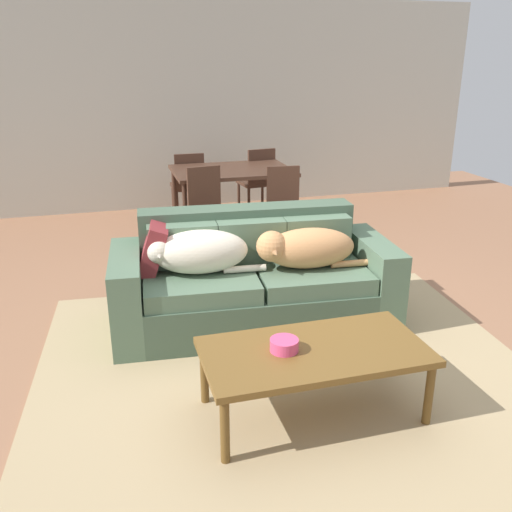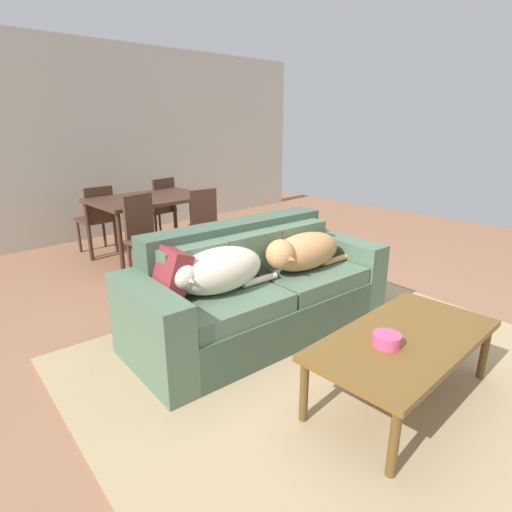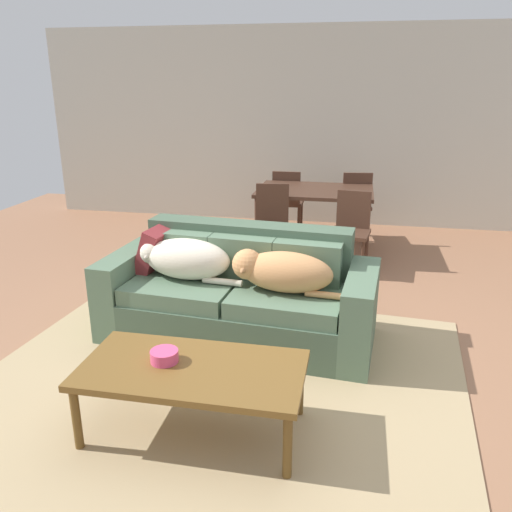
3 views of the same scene
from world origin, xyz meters
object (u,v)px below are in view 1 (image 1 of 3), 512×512
couch (253,281)px  dining_chair_far_right (258,179)px  bowl_on_coffee_table (284,345)px  dog_on_right_cushion (304,248)px  dining_chair_far_left (189,183)px  dining_table (232,175)px  coffee_table (314,355)px  dog_on_left_cushion (198,252)px  throw_pillow_by_left_arm (153,248)px  dining_chair_near_left (208,207)px  dining_chair_near_right (285,203)px

couch → dining_chair_far_right: (0.86, 2.86, 0.16)m
bowl_on_coffee_table → dining_chair_far_right: size_ratio=0.18×
couch → dog_on_right_cushion: couch is taller
dining_chair_far_left → dining_chair_far_right: bearing=176.4°
couch → dining_table: size_ratio=1.64×
dog_on_right_cushion → coffee_table: size_ratio=0.68×
dog_on_left_cushion → dog_on_right_cushion: 0.79m
couch → throw_pillow_by_left_arm: bearing=175.6°
coffee_table → dining_table: 3.60m
dog_on_left_cushion → dining_chair_near_left: dining_chair_near_left is taller
couch → bowl_on_coffee_table: couch is taller
dog_on_left_cushion → dining_chair_far_right: size_ratio=0.96×
coffee_table → dining_chair_far_left: 4.17m
dog_on_right_cushion → throw_pillow_by_left_arm: (-1.09, 0.28, 0.01)m
bowl_on_coffee_table → dining_chair_near_right: 3.12m
dining_table → bowl_on_coffee_table: bearing=-98.9°
dining_chair_near_right → dog_on_left_cushion: bearing=-118.1°
bowl_on_coffee_table → dining_chair_near_right: bearing=71.3°
dining_chair_far_right → coffee_table: bearing=70.6°
dog_on_left_cushion → dining_chair_near_right: (1.27, 1.76, -0.16)m
dog_on_left_cushion → bowl_on_coffee_table: size_ratio=5.28×
dining_chair_near_left → dog_on_right_cushion: bearing=-87.0°
dog_on_left_cushion → dining_chair_far_right: bearing=70.6°
bowl_on_coffee_table → dining_chair_far_left: 4.15m
dining_chair_far_left → coffee_table: bearing=90.2°
bowl_on_coffee_table → dining_chair_near_left: (0.14, 2.93, 0.03)m
coffee_table → dining_table: size_ratio=0.96×
dog_on_left_cushion → coffee_table: size_ratio=0.67×
coffee_table → dining_chair_far_left: size_ratio=1.46×
dog_on_left_cushion → coffee_table: 1.32m
coffee_table → dining_chair_near_left: size_ratio=1.41×
dining_table → dining_chair_far_right: 0.75m
throw_pillow_by_left_arm → coffee_table: 1.60m
dining_table → dining_chair_far_left: bearing=124.1°
coffee_table → bowl_on_coffee_table: 0.19m
bowl_on_coffee_table → dining_chair_far_right: dining_chair_far_right is taller
dog_on_right_cushion → dining_chair_near_right: bearing=80.2°
couch → dog_on_right_cushion: bearing=-20.5°
bowl_on_coffee_table → dining_table: 3.59m
bowl_on_coffee_table → dining_chair_near_right: (1.00, 2.96, 0.01)m
couch → dining_chair_near_left: size_ratio=2.41×
bowl_on_coffee_table → dining_chair_near_left: dining_chair_near_left is taller
dining_chair_near_left → dining_table: bearing=47.7°
dog_on_right_cushion → throw_pillow_by_left_arm: bearing=170.1°
couch → coffee_table: bearing=-84.8°
bowl_on_coffee_table → dining_chair_near_left: size_ratio=0.18×
couch → throw_pillow_by_left_arm: 0.81m
dining_table → dining_chair_near_right: size_ratio=1.55×
dog_on_left_cushion → coffee_table: dog_on_left_cushion is taller
bowl_on_coffee_table → dining_chair_far_right: bearing=75.9°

